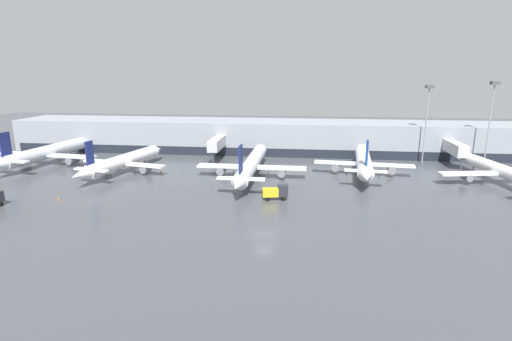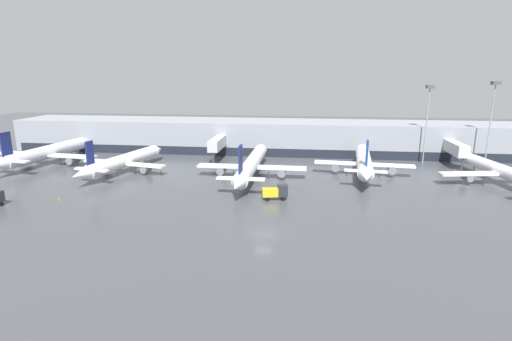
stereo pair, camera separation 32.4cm
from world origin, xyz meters
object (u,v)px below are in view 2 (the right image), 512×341
(traffic_cone_0, at_px, (59,199))
(traffic_cone_2, at_px, (161,172))
(parked_jet_3, at_px, (364,162))
(apron_light_mast_2, at_px, (429,103))
(parked_jet_4, at_px, (46,153))
(service_truck_2, at_px, (276,192))
(parked_jet_1, at_px, (123,161))
(parked_jet_0, at_px, (502,171))
(apron_light_mast_0, at_px, (493,101))
(parked_jet_2, at_px, (251,164))

(traffic_cone_0, bearing_deg, traffic_cone_2, 62.39)
(parked_jet_3, xyz_separation_m, apron_light_mast_2, (16.99, 14.99, 12.16))
(parked_jet_4, bearing_deg, service_truck_2, -103.82)
(parked_jet_4, height_order, service_truck_2, parked_jet_4)
(parked_jet_1, distance_m, traffic_cone_0, 21.48)
(parked_jet_0, xyz_separation_m, parked_jet_3, (-27.62, 3.88, 0.42))
(parked_jet_3, height_order, apron_light_mast_0, apron_light_mast_0)
(parked_jet_2, relative_size, service_truck_2, 8.14)
(parked_jet_3, bearing_deg, parked_jet_0, -92.29)
(traffic_cone_2, bearing_deg, service_truck_2, -30.73)
(traffic_cone_2, bearing_deg, parked_jet_2, -3.74)
(parked_jet_4, xyz_separation_m, apron_light_mast_0, (109.22, 10.65, 13.09))
(parked_jet_2, height_order, parked_jet_4, parked_jet_4)
(service_truck_2, xyz_separation_m, traffic_cone_2, (-28.09, 16.70, -1.21))
(parked_jet_3, distance_m, traffic_cone_0, 63.22)
(traffic_cone_2, bearing_deg, apron_light_mast_2, 16.16)
(service_truck_2, distance_m, apron_light_mast_0, 60.63)
(parked_jet_0, height_order, apron_light_mast_2, apron_light_mast_2)
(parked_jet_0, bearing_deg, parked_jet_4, 76.98)
(parked_jet_0, relative_size, parked_jet_1, 1.07)
(parked_jet_0, bearing_deg, traffic_cone_0, 93.98)
(service_truck_2, bearing_deg, traffic_cone_2, 138.55)
(apron_light_mast_0, height_order, apron_light_mast_2, apron_light_mast_0)
(parked_jet_2, distance_m, service_truck_2, 16.72)
(parked_jet_0, distance_m, parked_jet_4, 106.10)
(parked_jet_0, distance_m, traffic_cone_0, 88.16)
(parked_jet_2, relative_size, traffic_cone_0, 70.43)
(apron_light_mast_2, bearing_deg, traffic_cone_2, -163.84)
(traffic_cone_0, xyz_separation_m, apron_light_mast_0, (88.75, 37.49, 15.82))
(apron_light_mast_2, bearing_deg, parked_jet_4, -171.99)
(service_truck_2, relative_size, traffic_cone_0, 8.66)
(service_truck_2, distance_m, traffic_cone_2, 32.70)
(parked_jet_0, bearing_deg, parked_jet_1, 80.09)
(parked_jet_3, xyz_separation_m, parked_jet_4, (-78.34, 1.57, -0.24))
(parked_jet_1, bearing_deg, apron_light_mast_2, -63.17)
(apron_light_mast_2, bearing_deg, traffic_cone_0, -151.72)
(parked_jet_1, distance_m, parked_jet_4, 23.95)
(parked_jet_1, height_order, traffic_cone_2, parked_jet_1)
(parked_jet_1, distance_m, parked_jet_3, 55.23)
(parked_jet_3, distance_m, traffic_cone_2, 46.63)
(parked_jet_3, relative_size, service_truck_2, 6.89)
(parked_jet_1, xyz_separation_m, apron_light_mast_0, (85.96, 16.33, 13.36))
(traffic_cone_0, height_order, apron_light_mast_0, apron_light_mast_0)
(service_truck_2, height_order, apron_light_mast_0, apron_light_mast_0)
(parked_jet_2, distance_m, apron_light_mast_0, 59.80)
(parked_jet_2, xyz_separation_m, traffic_cone_0, (-32.93, -20.49, -2.68))
(parked_jet_3, xyz_separation_m, apron_light_mast_0, (30.88, 12.21, 12.85))
(parked_jet_3, distance_m, service_truck_2, 27.24)
(parked_jet_3, bearing_deg, apron_light_mast_0, -62.71)
(parked_jet_0, relative_size, apron_light_mast_2, 1.74)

